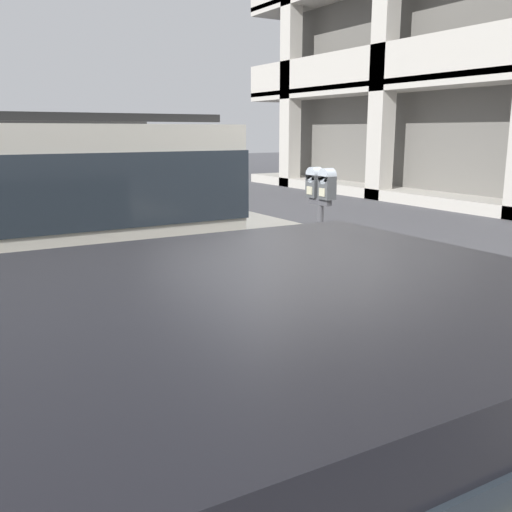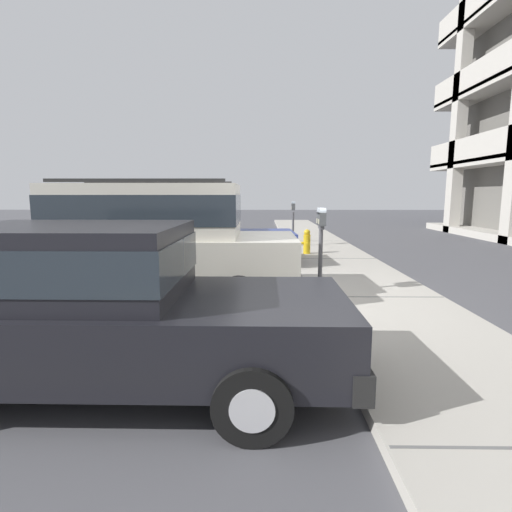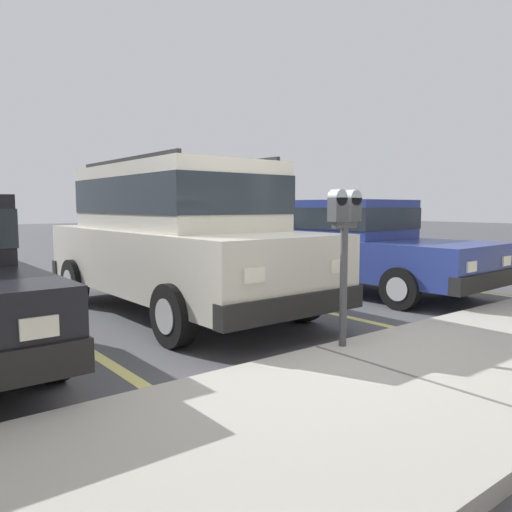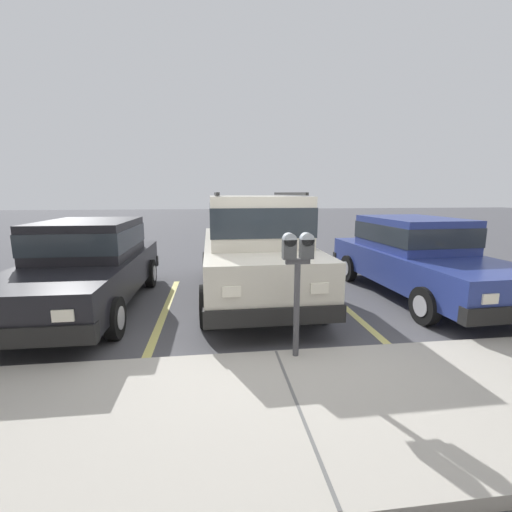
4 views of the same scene
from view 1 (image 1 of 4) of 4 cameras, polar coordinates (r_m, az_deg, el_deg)
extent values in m
cube|color=#4C4C51|center=(5.49, 4.51, -8.76)|extent=(80.00, 80.00, 0.10)
cube|color=#ADA89E|center=(6.25, 14.37, -5.37)|extent=(40.00, 2.20, 0.12)
cube|color=#606060|center=(13.02, -11.24, 4.21)|extent=(0.03, 2.16, 0.00)
cube|color=#606060|center=(9.39, -3.01, 1.31)|extent=(0.03, 2.16, 0.00)
cube|color=#606060|center=(6.24, 14.40, -4.83)|extent=(0.03, 2.16, 0.00)
cube|color=#DBD16B|center=(9.29, -20.24, -0.33)|extent=(0.12, 4.80, 0.01)
cube|color=#DBD16B|center=(6.28, -14.75, -5.87)|extent=(0.12, 4.80, 0.01)
cube|color=#DBD16B|center=(3.58, 0.59, -20.13)|extent=(0.12, 4.80, 0.01)
cube|color=beige|center=(4.40, -22.64, -4.37)|extent=(1.88, 4.72, 0.80)
cube|color=beige|center=(4.25, -24.22, 6.21)|extent=(1.65, 2.93, 0.84)
cube|color=#232B33|center=(4.25, -24.25, 6.49)|extent=(1.67, 2.95, 0.46)
cube|color=black|center=(5.30, 3.11, -3.81)|extent=(1.88, 0.18, 0.24)
cube|color=silver|center=(4.79, 7.49, -1.19)|extent=(0.24, 0.03, 0.14)
cube|color=silver|center=(5.71, 0.34, 1.11)|extent=(0.24, 0.03, 0.14)
cylinder|color=black|center=(4.19, 0.32, -10.04)|extent=(0.21, 0.66, 0.66)
cylinder|color=#B2B2B7|center=(4.19, 0.32, -10.04)|extent=(0.22, 0.36, 0.36)
cylinder|color=black|center=(5.72, -9.18, -3.99)|extent=(0.21, 0.66, 0.66)
cylinder|color=#B2B2B7|center=(5.72, -9.18, -3.99)|extent=(0.22, 0.36, 0.36)
cube|color=black|center=(3.55, -23.43, 12.73)|extent=(0.07, 2.62, 0.05)
cube|color=navy|center=(7.62, -23.28, 1.35)|extent=(1.90, 4.47, 0.60)
cube|color=black|center=(8.29, -8.37, 1.79)|extent=(1.74, 0.24, 0.24)
cube|color=silver|center=(7.80, -6.45, 2.98)|extent=(0.24, 0.04, 0.14)
cube|color=silver|center=(8.74, -9.60, 3.90)|extent=(0.24, 0.04, 0.14)
cylinder|color=black|center=(7.25, -11.24, -0.80)|extent=(0.19, 0.61, 0.60)
cylinder|color=#B2B2B7|center=(7.25, -11.24, -0.80)|extent=(0.20, 0.34, 0.33)
cylinder|color=black|center=(8.79, -15.37, 1.29)|extent=(0.19, 0.61, 0.60)
cylinder|color=#B2B2B7|center=(8.79, -15.37, 1.29)|extent=(0.20, 0.34, 0.33)
cube|color=black|center=(1.54, -4.29, -15.08)|extent=(1.51, 1.99, 0.64)
cube|color=#232B33|center=(1.53, -4.30, -14.55)|extent=(1.53, 2.01, 0.35)
cylinder|color=black|center=(3.46, 15.82, -16.16)|extent=(0.16, 0.60, 0.60)
cylinder|color=#B2B2B7|center=(3.46, 15.82, -16.16)|extent=(0.18, 0.33, 0.33)
cylinder|color=#47474C|center=(5.64, 6.30, -0.49)|extent=(0.07, 0.07, 1.11)
cube|color=#47474C|center=(5.54, 6.44, 5.43)|extent=(0.28, 0.06, 0.06)
cube|color=#424447|center=(5.60, 5.86, 6.97)|extent=(0.15, 0.11, 0.22)
cylinder|color=#9EA8B2|center=(5.60, 5.88, 8.09)|extent=(0.15, 0.11, 0.15)
cube|color=#B7B293|center=(5.57, 5.36, 6.55)|extent=(0.08, 0.01, 0.08)
cube|color=#424447|center=(5.45, 7.12, 6.78)|extent=(0.15, 0.11, 0.22)
cylinder|color=#9EA8B2|center=(5.44, 7.15, 7.93)|extent=(0.15, 0.11, 0.15)
cube|color=#B7B293|center=(5.41, 6.61, 6.35)|extent=(0.08, 0.01, 0.08)
cylinder|color=#47474C|center=(11.34, -13.35, 5.73)|extent=(0.07, 0.07, 1.11)
cube|color=#424447|center=(11.28, -13.53, 9.38)|extent=(0.15, 0.11, 0.22)
cylinder|color=#8C99A3|center=(11.28, -13.56, 9.94)|extent=(0.15, 0.11, 0.15)
cube|color=#B7B293|center=(11.27, -13.81, 9.17)|extent=(0.08, 0.01, 0.08)
cylinder|color=gold|center=(9.87, -8.78, 3.33)|extent=(0.20, 0.20, 0.55)
sphere|color=gold|center=(9.83, -8.85, 5.26)|extent=(0.18, 0.18, 0.18)
cylinder|color=gold|center=(9.82, -9.60, 3.42)|extent=(0.08, 0.10, 0.08)
cylinder|color=gold|center=(9.73, -8.46, 3.38)|extent=(0.10, 0.07, 0.07)
camera|label=2|loc=(3.27, 103.43, -4.99)|focal=28.00mm
camera|label=3|loc=(6.51, 51.41, 3.38)|focal=35.00mm
camera|label=4|loc=(7.83, 33.94, 11.07)|focal=24.00mm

